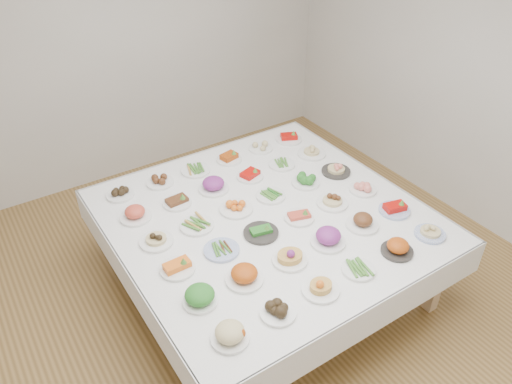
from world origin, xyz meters
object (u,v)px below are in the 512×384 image
display_table (266,221)px  dish_18 (156,237)px  dish_0 (230,331)px  dish_35 (289,136)px

display_table → dish_18: (-0.86, 0.16, 0.12)m
display_table → dish_0: size_ratio=10.14×
dish_0 → display_table: bearing=45.6°
display_table → dish_0: bearing=-134.4°
display_table → dish_35: (0.85, 0.87, 0.11)m
dish_18 → dish_35: dish_18 is taller
dish_0 → dish_35: bearing=45.5°
dish_0 → dish_35: 2.44m
display_table → dish_35: size_ratio=9.23×
display_table → dish_0: 1.23m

